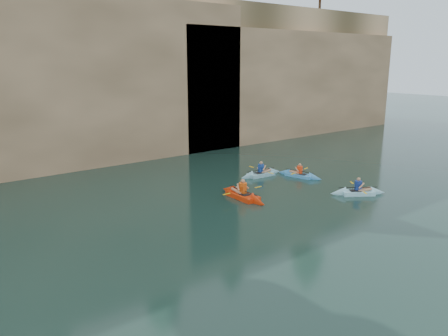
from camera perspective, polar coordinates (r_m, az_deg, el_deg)
ground at (r=12.54m, az=16.45°, el=-20.30°), size 160.00×160.00×0.00m
cliff at (r=36.84m, az=-24.62°, el=11.22°), size 70.00×16.00×12.00m
cliff_slab_center at (r=30.36m, az=-17.45°, el=10.95°), size 24.00×2.40×11.40m
cliff_slab_east at (r=41.86m, az=9.62°, el=10.96°), size 26.00×2.40×9.84m
sea_cave_east at (r=33.78m, az=-3.78°, el=5.90°), size 5.00×1.00×4.50m
kayaker_ltblue_near at (r=24.20m, az=17.07°, el=-3.02°), size 2.85×2.23×1.16m
kayaker_red_far at (r=22.57m, az=2.47°, el=-3.59°), size 2.49×3.47×1.27m
kayaker_ltblue_mid at (r=26.91m, az=4.83°, el=-0.77°), size 3.08×2.29×1.16m
kayaker_blue_east at (r=27.02m, az=9.83°, el=-0.89°), size 2.06×3.03×1.05m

